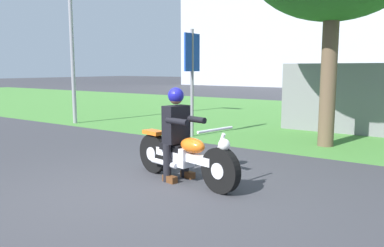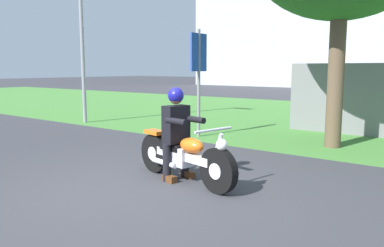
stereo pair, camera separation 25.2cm
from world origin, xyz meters
TOP-DOWN VIEW (x-y plane):
  - ground at (0.00, 0.00)m, footprint 120.00×120.00m
  - grass_verge at (0.00, 9.59)m, footprint 60.00×12.00m
  - motorcycle_lead at (0.28, 0.89)m, footprint 2.06×0.74m
  - rider_lead at (0.11, 0.92)m, footprint 0.61×0.54m
  - streetlight_pole at (-6.04, 4.02)m, footprint 0.96×0.20m
  - sign_banner at (-1.85, 4.13)m, footprint 0.08×0.60m

SIDE VIEW (x-z plane):
  - ground at x=0.00m, z-range 0.00..0.00m
  - grass_verge at x=0.00m, z-range 0.00..0.01m
  - motorcycle_lead at x=0.28m, z-range -0.05..0.82m
  - rider_lead at x=0.11m, z-range 0.12..1.51m
  - sign_banner at x=-1.85m, z-range 0.42..3.02m
  - streetlight_pole at x=-6.04m, z-range 0.72..6.57m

